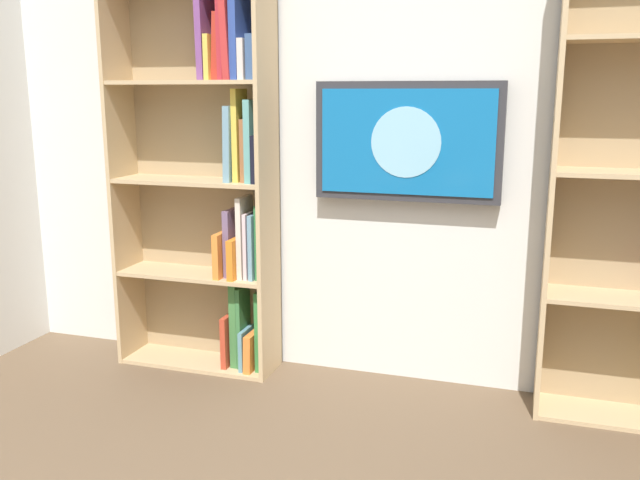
{
  "coord_description": "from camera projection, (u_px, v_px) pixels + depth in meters",
  "views": [
    {
      "loc": [
        -0.6,
        1.08,
        1.45
      ],
      "look_at": [
        0.07,
        -1.02,
        0.97
      ],
      "focal_mm": 38.01,
      "sensor_mm": 36.0,
      "label": 1
    }
  ],
  "objects": [
    {
      "name": "wall_back",
      "position": [
        409.0,
        113.0,
        3.28
      ],
      "size": [
        4.52,
        0.06,
        2.7
      ],
      "primitive_type": "cube",
      "color": "silver",
      "rests_on": "ground"
    },
    {
      "name": "wall_mounted_tv",
      "position": [
        407.0,
        142.0,
        3.22
      ],
      "size": [
        0.9,
        0.07,
        0.57
      ],
      "color": "#333338"
    },
    {
      "name": "bookshelf_right",
      "position": [
        215.0,
        177.0,
        3.48
      ],
      "size": [
        0.85,
        0.28,
        2.0
      ],
      "color": "tan",
      "rests_on": "ground"
    }
  ]
}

